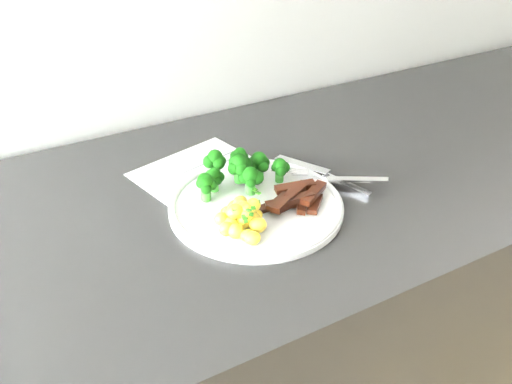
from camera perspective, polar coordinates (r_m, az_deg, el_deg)
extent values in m
cube|color=black|center=(1.22, 3.42, -17.01)|extent=(2.44, 0.61, 0.91)
cube|color=silver|center=(0.89, -3.55, 0.67)|extent=(0.27, 0.33, 0.00)
cube|color=slate|center=(0.96, -4.60, 3.39)|extent=(0.13, 0.04, 0.00)
cube|color=slate|center=(0.94, -4.36, 2.78)|extent=(0.13, 0.03, 0.00)
cube|color=slate|center=(0.92, -4.11, 2.14)|extent=(0.12, 0.03, 0.00)
cube|color=slate|center=(0.90, -3.85, 1.48)|extent=(0.12, 0.03, 0.00)
cube|color=slate|center=(0.89, -3.58, 0.79)|extent=(0.11, 0.03, 0.00)
cube|color=slate|center=(0.87, -3.30, 0.07)|extent=(0.11, 0.03, 0.00)
cube|color=slate|center=(0.85, -3.01, -0.68)|extent=(0.10, 0.03, 0.00)
cylinder|color=white|center=(0.83, 0.00, -1.46)|extent=(0.27, 0.27, 0.01)
torus|color=white|center=(0.83, 0.00, -1.13)|extent=(0.27, 0.27, 0.01)
cylinder|color=#246B1C|center=(0.85, -1.78, 1.76)|extent=(0.02, 0.02, 0.02)
sphere|color=black|center=(0.85, -1.20, 3.01)|extent=(0.02, 0.02, 0.02)
sphere|color=black|center=(0.85, -2.12, 3.15)|extent=(0.02, 0.02, 0.02)
sphere|color=black|center=(0.84, -2.31, 2.53)|extent=(0.02, 0.02, 0.02)
sphere|color=black|center=(0.84, -1.59, 2.46)|extent=(0.02, 0.02, 0.02)
sphere|color=black|center=(0.84, -1.81, 3.26)|extent=(0.03, 0.03, 0.03)
cylinder|color=#246B1C|center=(0.88, 0.30, 2.05)|extent=(0.02, 0.02, 0.02)
sphere|color=black|center=(0.88, 0.86, 3.16)|extent=(0.02, 0.02, 0.02)
sphere|color=black|center=(0.88, -0.17, 3.25)|extent=(0.02, 0.02, 0.02)
sphere|color=black|center=(0.87, -0.29, 2.83)|extent=(0.02, 0.02, 0.02)
sphere|color=black|center=(0.87, 0.76, 2.75)|extent=(0.02, 0.02, 0.02)
sphere|color=black|center=(0.87, 0.30, 3.48)|extent=(0.03, 0.03, 0.03)
cylinder|color=#246B1C|center=(0.85, -4.45, 0.69)|extent=(0.01, 0.01, 0.02)
sphere|color=black|center=(0.85, -3.96, 1.60)|extent=(0.02, 0.02, 0.02)
sphere|color=black|center=(0.85, -4.79, 1.77)|extent=(0.02, 0.02, 0.02)
sphere|color=black|center=(0.84, -4.93, 1.33)|extent=(0.02, 0.02, 0.02)
sphere|color=black|center=(0.84, -4.12, 1.26)|extent=(0.02, 0.02, 0.02)
sphere|color=black|center=(0.84, -4.51, 1.86)|extent=(0.02, 0.02, 0.02)
cylinder|color=#246B1C|center=(0.89, -1.70, 2.97)|extent=(0.01, 0.01, 0.02)
sphere|color=black|center=(0.89, -1.24, 3.81)|extent=(0.01, 0.01, 0.01)
sphere|color=black|center=(0.88, -2.21, 3.84)|extent=(0.02, 0.02, 0.02)
sphere|color=black|center=(0.88, -1.58, 3.43)|extent=(0.01, 0.01, 0.01)
sphere|color=black|center=(0.88, -1.72, 4.11)|extent=(0.02, 0.02, 0.02)
cylinder|color=#246B1C|center=(0.87, -4.31, 2.36)|extent=(0.02, 0.02, 0.02)
sphere|color=black|center=(0.87, -3.74, 3.32)|extent=(0.02, 0.02, 0.02)
sphere|color=black|center=(0.87, -4.60, 3.58)|extent=(0.02, 0.02, 0.02)
sphere|color=black|center=(0.86, -4.97, 3.23)|extent=(0.02, 0.02, 0.02)
sphere|color=black|center=(0.86, -3.98, 3.06)|extent=(0.02, 0.02, 0.02)
sphere|color=black|center=(0.86, -4.38, 3.72)|extent=(0.02, 0.02, 0.02)
cylinder|color=#246B1C|center=(0.88, 2.50, 1.69)|extent=(0.01, 0.01, 0.02)
sphere|color=black|center=(0.87, 3.04, 2.64)|extent=(0.02, 0.02, 0.02)
sphere|color=black|center=(0.87, 2.06, 2.62)|extent=(0.01, 0.01, 0.01)
sphere|color=black|center=(0.86, 2.66, 2.25)|extent=(0.02, 0.02, 0.02)
sphere|color=black|center=(0.86, 2.54, 2.90)|extent=(0.02, 0.02, 0.02)
cylinder|color=#246B1C|center=(0.83, -5.35, -0.22)|extent=(0.02, 0.02, 0.02)
sphere|color=black|center=(0.82, -4.75, 0.79)|extent=(0.02, 0.02, 0.02)
sphere|color=black|center=(0.83, -5.85, 0.93)|extent=(0.02, 0.02, 0.02)
sphere|color=black|center=(0.81, -5.31, 0.34)|extent=(0.02, 0.02, 0.02)
sphere|color=black|center=(0.82, -5.44, 1.19)|extent=(0.02, 0.02, 0.02)
cylinder|color=#246B1C|center=(0.84, -0.59, 0.46)|extent=(0.02, 0.02, 0.02)
sphere|color=black|center=(0.83, 0.05, 1.55)|extent=(0.02, 0.02, 0.02)
sphere|color=black|center=(0.84, -1.19, 1.59)|extent=(0.02, 0.02, 0.02)
sphere|color=black|center=(0.83, -0.52, 1.00)|extent=(0.02, 0.02, 0.02)
sphere|color=black|center=(0.83, -0.60, 1.86)|extent=(0.02, 0.02, 0.02)
ellipsoid|color=#FFEB53|center=(0.75, -2.16, -4.17)|extent=(0.02, 0.02, 0.02)
ellipsoid|color=#FFEB53|center=(0.78, -0.56, -2.77)|extent=(0.03, 0.02, 0.02)
ellipsoid|color=#FFEB53|center=(0.76, -3.13, -3.93)|extent=(0.02, 0.02, 0.02)
ellipsoid|color=#FFEB53|center=(0.78, -0.21, -2.81)|extent=(0.02, 0.02, 0.02)
ellipsoid|color=#FFEB53|center=(0.79, -0.83, -2.03)|extent=(0.02, 0.02, 0.02)
ellipsoid|color=#FFEB53|center=(0.77, -2.55, -3.26)|extent=(0.02, 0.02, 0.02)
ellipsoid|color=#FFEB53|center=(0.80, -2.29, -1.63)|extent=(0.02, 0.02, 0.02)
ellipsoid|color=#FFEB53|center=(0.79, 0.02, -2.48)|extent=(0.02, 0.02, 0.02)
ellipsoid|color=#FFEB53|center=(0.77, -1.16, -3.06)|extent=(0.03, 0.02, 0.02)
ellipsoid|color=#FFEB53|center=(0.75, -0.89, -4.64)|extent=(0.02, 0.02, 0.02)
ellipsoid|color=#FFEB53|center=(0.76, -0.94, -2.48)|extent=(0.02, 0.02, 0.02)
ellipsoid|color=#FFEB53|center=(0.77, -1.36, -1.84)|extent=(0.02, 0.02, 0.02)
ellipsoid|color=#FFEB53|center=(0.77, -2.54, -2.07)|extent=(0.02, 0.02, 0.02)
ellipsoid|color=#FFEB53|center=(0.74, -0.35, -4.91)|extent=(0.02, 0.02, 0.02)
ellipsoid|color=#FFEB53|center=(0.77, -0.92, -2.03)|extent=(0.02, 0.02, 0.02)
ellipsoid|color=#FFEB53|center=(0.76, 0.20, -3.53)|extent=(0.03, 0.03, 0.02)
ellipsoid|color=#FFEB53|center=(0.76, -2.22, -2.05)|extent=(0.03, 0.03, 0.02)
ellipsoid|color=#FFEB53|center=(0.81, -1.66, -1.09)|extent=(0.02, 0.02, 0.02)
ellipsoid|color=#FFEB53|center=(0.80, -3.14, -2.11)|extent=(0.02, 0.02, 0.02)
ellipsoid|color=#FFEB53|center=(0.77, -1.35, -1.69)|extent=(0.02, 0.02, 0.02)
ellipsoid|color=#FFEB53|center=(0.80, -1.48, -1.75)|extent=(0.02, 0.02, 0.02)
ellipsoid|color=#FFEB53|center=(0.78, -3.71, -2.86)|extent=(0.02, 0.02, 0.02)
ellipsoid|color=#FFEB53|center=(0.78, -0.29, -1.38)|extent=(0.02, 0.02, 0.02)
ellipsoid|color=#FFEB53|center=(0.78, -1.75, -1.26)|extent=(0.02, 0.02, 0.02)
cube|color=#1F5C0F|center=(0.78, 0.16, -1.03)|extent=(0.01, 0.01, 0.00)
cube|color=#1F5C0F|center=(0.78, -1.33, -1.08)|extent=(0.01, 0.01, 0.00)
cube|color=#1F5C0F|center=(0.73, -1.10, -3.12)|extent=(0.01, 0.01, 0.00)
cube|color=#1F5C0F|center=(0.76, -0.31, -1.71)|extent=(0.01, 0.01, 0.00)
cube|color=#1F5C0F|center=(0.78, 0.24, -0.11)|extent=(0.01, 0.01, 0.00)
cube|color=#1F5C0F|center=(0.75, -2.30, -1.86)|extent=(0.01, 0.01, 0.00)
cube|color=#1F5C0F|center=(0.74, -1.35, -2.61)|extent=(0.01, 0.01, 0.00)
cube|color=#1F5C0F|center=(0.76, -1.43, -1.81)|extent=(0.01, 0.01, 0.00)
cube|color=#1F5C0F|center=(0.75, -1.18, -2.39)|extent=(0.01, 0.01, 0.00)
cube|color=#1F5C0F|center=(0.75, -1.16, -2.86)|extent=(0.01, 0.01, 0.00)
cube|color=#1F5C0F|center=(0.74, -0.52, -2.39)|extent=(0.01, 0.01, 0.00)
cube|color=#1F5C0F|center=(0.75, -0.75, -1.92)|extent=(0.01, 0.01, 0.00)
cube|color=#1F5C0F|center=(0.75, -0.86, -1.95)|extent=(0.01, 0.01, 0.00)
cube|color=#1F5C0F|center=(0.79, -0.12, 0.23)|extent=(0.01, 0.01, 0.00)
cube|color=black|center=(0.82, 6.28, -1.27)|extent=(0.05, 0.05, 0.01)
cube|color=black|center=(0.84, 4.03, -0.29)|extent=(0.05, 0.02, 0.01)
cube|color=black|center=(0.82, 4.80, -1.22)|extent=(0.04, 0.05, 0.01)
cube|color=black|center=(0.81, 1.99, -1.38)|extent=(0.06, 0.01, 0.01)
cube|color=black|center=(0.82, 4.04, -0.95)|extent=(0.06, 0.02, 0.01)
cube|color=black|center=(0.82, 4.24, -1.14)|extent=(0.05, 0.03, 0.01)
cube|color=black|center=(0.84, 3.46, -0.38)|extent=(0.06, 0.04, 0.01)
cube|color=black|center=(0.83, 4.19, -0.69)|extent=(0.06, 0.03, 0.01)
cube|color=black|center=(0.80, 3.06, -0.97)|extent=(0.06, 0.05, 0.01)
cube|color=black|center=(0.83, 6.13, -0.13)|extent=(0.06, 0.05, 0.01)
cube|color=black|center=(0.80, 2.53, -0.99)|extent=(0.05, 0.04, 0.01)
cube|color=black|center=(0.81, 3.01, -1.08)|extent=(0.06, 0.03, 0.01)
cube|color=black|center=(0.81, 4.34, -0.68)|extent=(0.06, 0.02, 0.01)
cube|color=black|center=(0.82, 4.30, 0.04)|extent=(0.05, 0.04, 0.01)
cube|color=black|center=(0.84, 4.18, 0.56)|extent=(0.07, 0.03, 0.01)
cube|color=silver|center=(0.89, 9.80, 1.33)|extent=(0.10, 0.09, 0.02)
cube|color=silver|center=(0.89, 4.74, 2.12)|extent=(0.03, 0.03, 0.01)
cylinder|color=silver|center=(0.90, 3.14, 2.59)|extent=(0.03, 0.03, 0.00)
cylinder|color=silver|center=(0.89, 3.09, 2.44)|extent=(0.03, 0.03, 0.00)
cylinder|color=silver|center=(0.89, 3.03, 2.29)|extent=(0.03, 0.03, 0.00)
cylinder|color=silver|center=(0.88, 2.98, 2.13)|extent=(0.03, 0.03, 0.00)
cube|color=silver|center=(0.92, 4.93, 2.96)|extent=(0.06, 0.10, 0.01)
cube|color=silver|center=(0.89, 9.60, 0.69)|extent=(0.05, 0.09, 0.01)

